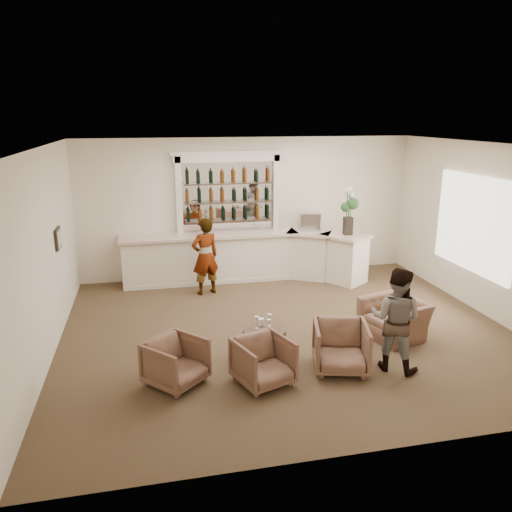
{
  "coord_description": "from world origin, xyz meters",
  "views": [
    {
      "loc": [
        -2.34,
        -8.07,
        3.79
      ],
      "look_at": [
        -0.39,
        0.9,
        1.19
      ],
      "focal_mm": 35.0,
      "sensor_mm": 36.0,
      "label": 1
    }
  ],
  "objects_px": {
    "armchair_right": "(341,347)",
    "espresso_machine": "(310,221)",
    "sommelier": "(205,256)",
    "flower_vase": "(349,208)",
    "armchair_far": "(394,319)",
    "armchair_left": "(176,362)",
    "armchair_center": "(263,362)",
    "bar_counter": "(246,257)",
    "guest": "(396,319)",
    "cocktail_table": "(264,343)"
  },
  "relations": [
    {
      "from": "sommelier",
      "to": "armchair_left",
      "type": "xyz_separation_m",
      "value": [
        -0.88,
        -3.74,
        -0.5
      ]
    },
    {
      "from": "armchair_right",
      "to": "flower_vase",
      "type": "relative_size",
      "value": 0.76
    },
    {
      "from": "armchair_left",
      "to": "armchair_center",
      "type": "xyz_separation_m",
      "value": [
        1.24,
        -0.25,
        0.0
      ]
    },
    {
      "from": "cocktail_table",
      "to": "armchair_far",
      "type": "bearing_deg",
      "value": 6.97
    },
    {
      "from": "sommelier",
      "to": "flower_vase",
      "type": "bearing_deg",
      "value": 163.67
    },
    {
      "from": "armchair_left",
      "to": "bar_counter",
      "type": "bearing_deg",
      "value": 23.92
    },
    {
      "from": "armchair_far",
      "to": "flower_vase",
      "type": "height_order",
      "value": "flower_vase"
    },
    {
      "from": "flower_vase",
      "to": "sommelier",
      "type": "bearing_deg",
      "value": -178.07
    },
    {
      "from": "armchair_left",
      "to": "cocktail_table",
      "type": "bearing_deg",
      "value": -22.38
    },
    {
      "from": "flower_vase",
      "to": "espresso_machine",
      "type": "bearing_deg",
      "value": 135.92
    },
    {
      "from": "cocktail_table",
      "to": "sommelier",
      "type": "xyz_separation_m",
      "value": [
        -0.56,
        3.21,
        0.6
      ]
    },
    {
      "from": "armchair_center",
      "to": "armchair_far",
      "type": "height_order",
      "value": "armchair_center"
    },
    {
      "from": "armchair_left",
      "to": "armchair_far",
      "type": "bearing_deg",
      "value": -30.59
    },
    {
      "from": "bar_counter",
      "to": "sommelier",
      "type": "bearing_deg",
      "value": -145.65
    },
    {
      "from": "flower_vase",
      "to": "armchair_center",
      "type": "bearing_deg",
      "value": -125.64
    },
    {
      "from": "guest",
      "to": "armchair_left",
      "type": "distance_m",
      "value": 3.34
    },
    {
      "from": "armchair_right",
      "to": "flower_vase",
      "type": "height_order",
      "value": "flower_vase"
    },
    {
      "from": "flower_vase",
      "to": "armchair_right",
      "type": "bearing_deg",
      "value": -113.17
    },
    {
      "from": "espresso_machine",
      "to": "flower_vase",
      "type": "distance_m",
      "value": 1.05
    },
    {
      "from": "sommelier",
      "to": "armchair_right",
      "type": "xyz_separation_m",
      "value": [
        1.61,
        -3.85,
        -0.47
      ]
    },
    {
      "from": "armchair_right",
      "to": "espresso_machine",
      "type": "relative_size",
      "value": 1.76
    },
    {
      "from": "bar_counter",
      "to": "cocktail_table",
      "type": "height_order",
      "value": "bar_counter"
    },
    {
      "from": "flower_vase",
      "to": "guest",
      "type": "bearing_deg",
      "value": -102.17
    },
    {
      "from": "sommelier",
      "to": "espresso_machine",
      "type": "height_order",
      "value": "sommelier"
    },
    {
      "from": "bar_counter",
      "to": "espresso_machine",
      "type": "distance_m",
      "value": 1.75
    },
    {
      "from": "armchair_center",
      "to": "espresso_machine",
      "type": "relative_size",
      "value": 1.62
    },
    {
      "from": "guest",
      "to": "espresso_machine",
      "type": "bearing_deg",
      "value": -50.78
    },
    {
      "from": "sommelier",
      "to": "armchair_right",
      "type": "bearing_deg",
      "value": 94.49
    },
    {
      "from": "armchair_right",
      "to": "espresso_machine",
      "type": "distance_m",
      "value": 4.83
    },
    {
      "from": "armchair_center",
      "to": "cocktail_table",
      "type": "bearing_deg",
      "value": 55.9
    },
    {
      "from": "armchair_far",
      "to": "armchair_right",
      "type": "bearing_deg",
      "value": -74.33
    },
    {
      "from": "guest",
      "to": "armchair_far",
      "type": "xyz_separation_m",
      "value": [
        0.56,
        1.06,
        -0.48
      ]
    },
    {
      "from": "sommelier",
      "to": "guest",
      "type": "bearing_deg",
      "value": 103.13
    },
    {
      "from": "cocktail_table",
      "to": "armchair_right",
      "type": "height_order",
      "value": "armchair_right"
    },
    {
      "from": "bar_counter",
      "to": "armchair_center",
      "type": "bearing_deg",
      "value": -98.28
    },
    {
      "from": "armchair_center",
      "to": "armchair_far",
      "type": "xyz_separation_m",
      "value": [
        2.62,
        1.08,
        -0.02
      ]
    },
    {
      "from": "guest",
      "to": "espresso_machine",
      "type": "height_order",
      "value": "guest"
    },
    {
      "from": "armchair_left",
      "to": "armchair_center",
      "type": "distance_m",
      "value": 1.27
    },
    {
      "from": "armchair_center",
      "to": "armchair_left",
      "type": "bearing_deg",
      "value": 148.96
    },
    {
      "from": "bar_counter",
      "to": "armchair_far",
      "type": "distance_m",
      "value": 4.12
    },
    {
      "from": "armchair_left",
      "to": "armchair_far",
      "type": "xyz_separation_m",
      "value": [
        3.86,
        0.83,
        -0.01
      ]
    },
    {
      "from": "guest",
      "to": "armchair_right",
      "type": "relative_size",
      "value": 1.96
    },
    {
      "from": "bar_counter",
      "to": "armchair_center",
      "type": "height_order",
      "value": "bar_counter"
    },
    {
      "from": "armchair_far",
      "to": "armchair_left",
      "type": "bearing_deg",
      "value": -96.41
    },
    {
      "from": "armchair_right",
      "to": "armchair_far",
      "type": "distance_m",
      "value": 1.66
    },
    {
      "from": "sommelier",
      "to": "flower_vase",
      "type": "height_order",
      "value": "flower_vase"
    },
    {
      "from": "guest",
      "to": "flower_vase",
      "type": "height_order",
      "value": "flower_vase"
    },
    {
      "from": "sommelier",
      "to": "armchair_center",
      "type": "distance_m",
      "value": 4.04
    },
    {
      "from": "guest",
      "to": "flower_vase",
      "type": "bearing_deg",
      "value": -60.7
    },
    {
      "from": "bar_counter",
      "to": "espresso_machine",
      "type": "relative_size",
      "value": 12.16
    }
  ]
}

